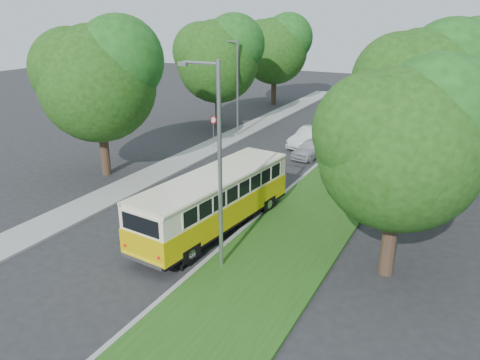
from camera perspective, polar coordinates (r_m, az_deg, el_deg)
The scene contains 13 objects.
ground at distance 22.78m, azimuth -8.66°, elevation -5.07°, with size 120.00×120.00×0.00m, color #242427.
curb at distance 25.14m, azimuth 4.73°, elevation -2.25°, with size 0.20×70.00×0.15m, color gray.
grass_verge at distance 24.43m, azimuth 9.82°, elevation -3.20°, with size 4.50×70.00×0.13m, color #274E14.
sidewalk at distance 29.16m, azimuth -10.68°, elevation 0.60°, with size 2.20×70.00×0.12m, color gray.
treeline at distance 35.96m, azimuth 12.58°, elevation 13.71°, with size 24.27×41.91×9.46m.
lamppost_near at distance 17.07m, azimuth -2.75°, elevation 2.28°, with size 1.71×0.16×8.00m.
lamppost_far at distance 37.17m, azimuth -0.45°, elevation 11.54°, with size 1.71×0.16×7.50m.
warning_sign at distance 34.07m, azimuth -3.30°, elevation 6.62°, with size 0.56×0.10×2.50m.
vintage_bus at distance 21.19m, azimuth -3.16°, elevation -2.73°, with size 2.40×9.34×2.77m, color #DBBA06, non-canonical shape.
car_silver at distance 32.63m, azimuth 8.71°, elevation 3.85°, with size 1.48×3.69×1.26m, color silver.
car_white at distance 35.17m, azimuth 8.50°, elevation 5.18°, with size 1.51×4.33×1.43m, color silver.
car_blue at distance 39.85m, azimuth 11.74°, elevation 6.72°, with size 1.99×4.89×1.42m, color navy.
car_grey at distance 47.08m, azimuth 13.44°, elevation 8.57°, with size 2.32×5.04×1.40m, color slate.
Camera 1 is at (12.36, -16.58, 9.54)m, focal length 35.00 mm.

